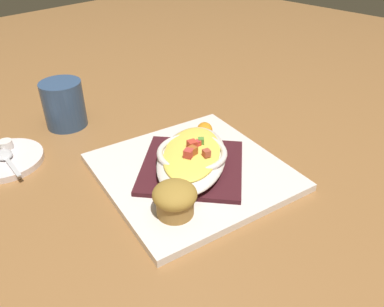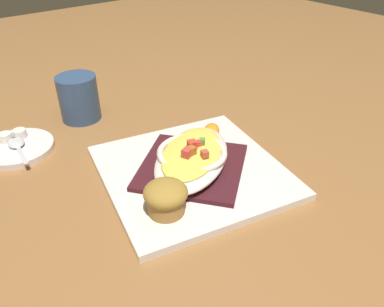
{
  "view_description": "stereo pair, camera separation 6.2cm",
  "coord_description": "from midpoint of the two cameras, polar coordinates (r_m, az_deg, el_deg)",
  "views": [
    {
      "loc": [
        -0.37,
        -0.36,
        0.38
      ],
      "look_at": [
        0.0,
        0.0,
        0.04
      ],
      "focal_mm": 35.47,
      "sensor_mm": 36.0,
      "label": 1
    },
    {
      "loc": [
        -0.32,
        -0.4,
        0.38
      ],
      "look_at": [
        0.0,
        0.0,
        0.04
      ],
      "focal_mm": 35.47,
      "sensor_mm": 36.0,
      "label": 2
    }
  ],
  "objects": [
    {
      "name": "coffee_mug",
      "position": [
        0.82,
        -14.62,
        7.72
      ],
      "size": [
        0.08,
        0.11,
        0.09
      ],
      "color": "#304A70",
      "rests_on": "ground_plane"
    },
    {
      "name": "square_plate",
      "position": [
        0.64,
        2.77,
        -2.83
      ],
      "size": [
        0.34,
        0.34,
        0.01
      ],
      "primitive_type": "cube",
      "rotation": [
        0.0,
        0.0,
        -0.23
      ],
      "color": "silver",
      "rests_on": "ground_plane"
    },
    {
      "name": "gratin_dish",
      "position": [
        0.62,
        2.85,
        -0.41
      ],
      "size": [
        0.23,
        0.21,
        0.05
      ],
      "color": "white",
      "rests_on": "folded_napkin"
    },
    {
      "name": "ground_plane",
      "position": [
        0.64,
        2.76,
        -3.29
      ],
      "size": [
        2.6,
        2.6,
        0.0
      ],
      "primitive_type": "plane",
      "color": "olive"
    },
    {
      "name": "creamer_cup_0",
      "position": [
        0.77,
        -22.46,
        2.72
      ],
      "size": [
        0.02,
        0.02,
        0.02
      ],
      "primitive_type": "cylinder",
      "color": "white",
      "rests_on": "creamer_saucer"
    },
    {
      "name": "creamer_cup_1",
      "position": [
        0.77,
        -24.26,
        2.16
      ],
      "size": [
        0.02,
        0.02,
        0.02
      ],
      "primitive_type": "cylinder",
      "color": "white",
      "rests_on": "creamer_saucer"
    },
    {
      "name": "creamer_saucer",
      "position": [
        0.76,
        -22.69,
        0.7
      ],
      "size": [
        0.13,
        0.13,
        0.01
      ],
      "primitive_type": "cylinder",
      "color": "white",
      "rests_on": "ground_plane"
    },
    {
      "name": "spoon",
      "position": [
        0.75,
        -22.79,
        1.24
      ],
      "size": [
        0.03,
        0.1,
        0.01
      ],
      "color": "silver",
      "rests_on": "creamer_saucer"
    },
    {
      "name": "folded_napkin",
      "position": [
        0.63,
        2.8,
        -2.07
      ],
      "size": [
        0.23,
        0.23,
        0.01
      ],
      "primitive_type": "cube",
      "rotation": [
        0.0,
        0.0,
        0.65
      ],
      "color": "#3E161C",
      "rests_on": "square_plate"
    },
    {
      "name": "muffin",
      "position": [
        0.53,
        -0.66,
        -6.67
      ],
      "size": [
        0.06,
        0.06,
        0.05
      ],
      "color": "#A17337",
      "rests_on": "square_plate"
    },
    {
      "name": "orange_garnish",
      "position": [
        0.72,
        5.27,
        3.16
      ],
      "size": [
        0.06,
        0.06,
        0.02
      ],
      "color": "#572957",
      "rests_on": "square_plate"
    }
  ]
}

